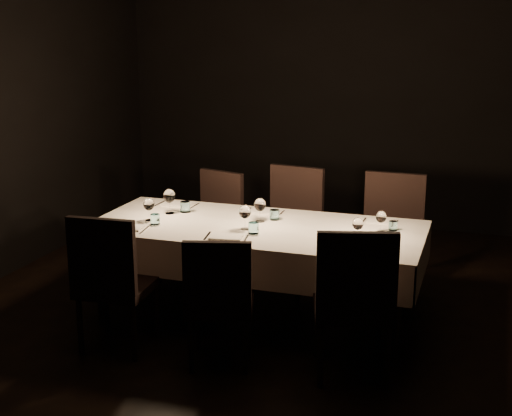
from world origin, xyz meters
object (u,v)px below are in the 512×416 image
(dining_table, at_px, (256,235))
(chair_near_right, at_px, (354,298))
(chair_near_center, at_px, (219,296))
(chair_far_left, at_px, (214,220))
(chair_far_right, at_px, (391,232))
(chair_far_center, at_px, (290,222))
(chair_near_left, at_px, (111,277))

(dining_table, distance_m, chair_near_right, 1.16)
(chair_near_center, xyz_separation_m, chair_near_right, (0.87, 0.11, 0.06))
(dining_table, relative_size, chair_far_left, 2.63)
(chair_far_left, height_order, chair_far_right, chair_far_right)
(chair_near_right, distance_m, chair_far_center, 1.80)
(chair_far_left, xyz_separation_m, chair_far_center, (0.71, 0.00, 0.04))
(chair_far_left, bearing_deg, chair_near_center, -51.10)
(chair_far_right, bearing_deg, chair_near_right, -90.18)
(chair_far_left, distance_m, chair_far_right, 1.60)
(dining_table, height_order, chair_near_left, chair_near_left)
(chair_near_right, relative_size, chair_far_left, 1.08)
(chair_near_right, relative_size, chair_far_center, 1.00)
(chair_near_center, height_order, chair_near_right, chair_near_right)
(chair_near_left, relative_size, chair_near_center, 1.10)
(chair_far_left, bearing_deg, chair_far_right, 14.42)
(chair_near_left, height_order, chair_far_right, chair_far_right)
(chair_far_right, bearing_deg, dining_table, -138.72)
(chair_far_center, bearing_deg, dining_table, -83.84)
(chair_near_right, xyz_separation_m, chair_far_left, (-1.57, 1.58, -0.04))
(chair_far_right, bearing_deg, chair_near_center, -118.14)
(chair_far_center, height_order, chair_far_right, chair_far_right)
(chair_near_left, distance_m, chair_near_right, 1.67)
(chair_near_right, xyz_separation_m, chair_far_center, (-0.86, 1.58, 0.00))
(dining_table, bearing_deg, chair_far_left, 128.67)
(dining_table, relative_size, chair_far_center, 2.42)
(chair_far_left, bearing_deg, chair_far_center, 16.68)
(chair_near_left, bearing_deg, chair_near_right, -179.86)
(dining_table, xyz_separation_m, chair_far_center, (0.04, 0.85, -0.12))
(dining_table, bearing_deg, chair_near_center, -88.60)
(dining_table, height_order, chair_far_right, chair_far_right)
(dining_table, height_order, chair_near_center, chair_near_center)
(dining_table, bearing_deg, chair_near_left, -132.53)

